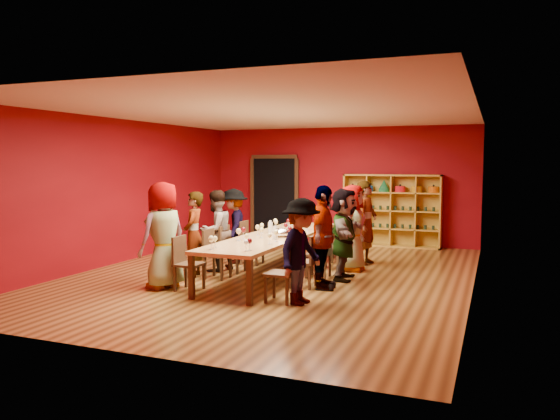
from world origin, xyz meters
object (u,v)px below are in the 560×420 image
object	(u,v)px
person_left_0	(163,235)
person_left_3	(234,226)
shelving_unit	(392,207)
person_left_1	(194,234)
spittoon_bowl	(281,233)
wine_bottle	(303,221)
person_right_1	(323,237)
person_left_2	(216,231)
chair_person_right_4	(346,239)
person_right_2	(344,234)
chair_person_left_2	(229,246)
chair_person_left_3	(249,240)
tasting_table	(275,238)
chair_person_right_1	(308,258)
person_right_4	(366,222)
chair_person_left_0	(185,260)
chair_person_right_0	(285,270)
person_right_0	(301,251)
chair_person_right_3	(336,244)
chair_person_right_2	(323,251)
chair_person_left_1	(214,251)
person_right_3	(352,228)

from	to	relation	value
person_left_0	person_left_3	distance (m)	2.48
shelving_unit	person_left_1	size ratio (longest dim) A/B	1.53
spittoon_bowl	wine_bottle	bearing A→B (deg)	95.50
person_left_0	person_right_1	distance (m)	2.65
person_left_1	spittoon_bowl	size ratio (longest dim) A/B	5.14
person_left_2	chair_person_right_4	xyz separation A→B (m)	(2.11, 1.80, -0.29)
person_left_0	person_right_2	bearing A→B (deg)	141.51
chair_person_left_2	chair_person_left_3	xyz separation A→B (m)	(0.00, 0.87, 0.00)
tasting_table	person_left_3	world-z (taller)	person_left_3
person_right_1	person_left_2	bearing A→B (deg)	65.30
person_left_1	person_left_2	size ratio (longest dim) A/B	1.00
person_left_3	chair_person_right_1	world-z (taller)	person_left_3
chair_person_right_4	person_right_4	size ratio (longest dim) A/B	0.52
chair_person_left_0	chair_person_right_0	xyz separation A→B (m)	(1.82, -0.13, 0.00)
person_right_1	person_right_4	world-z (taller)	person_right_1
person_right_0	chair_person_right_3	xyz separation A→B (m)	(-0.25, 2.74, -0.29)
chair_person_left_0	person_left_2	world-z (taller)	person_left_2
person_left_3	chair_person_right_1	xyz separation A→B (m)	(2.16, -1.57, -0.28)
tasting_table	chair_person_right_3	xyz separation A→B (m)	(0.91, 0.94, -0.20)
chair_person_left_2	person_right_1	distance (m)	2.23
chair_person_left_3	chair_person_right_4	world-z (taller)	same
chair_person_right_2	person_right_4	distance (m)	1.75
tasting_table	person_right_4	size ratio (longest dim) A/B	2.61
chair_person_left_2	person_left_3	size ratio (longest dim) A/B	0.57
person_left_1	chair_person_left_1	bearing A→B (deg)	70.58
chair_person_left_3	chair_person_right_0	bearing A→B (deg)	-55.07
person_right_0	person_right_4	distance (m)	3.54
person_right_2	person_right_3	xyz separation A→B (m)	(-0.07, 0.87, 0.01)
person_left_0	chair_person_right_2	distance (m)	2.86
chair_person_right_0	chair_person_right_2	size ratio (longest dim) A/B	1.00
shelving_unit	chair_person_right_0	size ratio (longest dim) A/B	2.70
person_right_0	chair_person_right_2	world-z (taller)	person_right_0
person_left_0	spittoon_bowl	bearing A→B (deg)	152.61
chair_person_left_0	tasting_table	bearing A→B (deg)	61.42
chair_person_left_3	person_right_4	xyz separation A→B (m)	(2.25, 0.92, 0.37)
chair_person_left_0	person_left_1	world-z (taller)	person_left_1
shelving_unit	spittoon_bowl	bearing A→B (deg)	-104.95
shelving_unit	chair_person_right_3	bearing A→B (deg)	-98.19
chair_person_right_0	person_left_2	bearing A→B (deg)	140.59
chair_person_right_4	person_right_0	bearing A→B (deg)	-85.93
chair_person_left_3	chair_person_right_1	bearing A→B (deg)	-40.80
chair_person_left_3	chair_person_right_2	bearing A→B (deg)	-21.87
tasting_table	person_left_2	distance (m)	1.20
person_right_0	spittoon_bowl	xyz separation A→B (m)	(-0.96, 1.63, 0.03)
person_left_2	person_right_0	world-z (taller)	person_right_0
chair_person_right_2	person_right_2	distance (m)	0.51
tasting_table	person_left_0	world-z (taller)	person_left_0
person_left_1	chair_person_left_2	xyz separation A→B (m)	(0.41, 0.62, -0.29)
person_right_1	person_right_4	xyz separation A→B (m)	(0.16, 2.50, -0.00)
person_right_0	chair_person_left_1	bearing A→B (deg)	70.04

